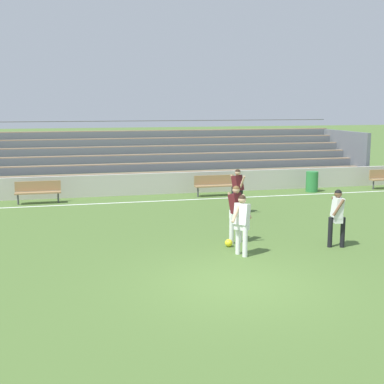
{
  "coord_description": "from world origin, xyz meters",
  "views": [
    {
      "loc": [
        -3.71,
        -10.83,
        3.98
      ],
      "look_at": [
        0.17,
        4.71,
        1.32
      ],
      "focal_mm": 49.82,
      "sensor_mm": 36.0,
      "label": 1
    }
  ],
  "objects": [
    {
      "name": "player_white_on_ball",
      "position": [
        0.87,
        2.12,
        0.97
      ],
      "size": [
        0.72,
        0.48,
        1.63
      ],
      "color": "white",
      "rests_on": "ground"
    },
    {
      "name": "bench_far_right",
      "position": [
        -4.61,
        11.2,
        0.55
      ],
      "size": [
        1.8,
        0.4,
        0.9
      ],
      "color": "#99754C",
      "rests_on": "ground"
    },
    {
      "name": "player_dark_dropping_back",
      "position": [
        1.14,
        3.4,
        1.0
      ],
      "size": [
        0.5,
        0.61,
        1.68
      ],
      "color": "white",
      "rests_on": "ground"
    },
    {
      "name": "trash_bin",
      "position": [
        7.44,
        11.19,
        0.47
      ],
      "size": [
        0.55,
        0.55,
        0.93
      ],
      "primitive_type": "cylinder",
      "color": "#2D7F3D",
      "rests_on": "ground"
    },
    {
      "name": "soccer_ball",
      "position": [
        0.82,
        3.03,
        0.11
      ],
      "size": [
        0.22,
        0.22,
        0.22
      ],
      "primitive_type": "sphere",
      "color": "yellow",
      "rests_on": "ground"
    },
    {
      "name": "ground_plane",
      "position": [
        0.0,
        0.0,
        0.0
      ],
      "size": [
        160.0,
        160.0,
        0.0
      ],
      "primitive_type": "plane",
      "color": "#4C6B30"
    },
    {
      "name": "bench_near_wall_gap",
      "position": [
        2.81,
        11.2,
        0.55
      ],
      "size": [
        1.8,
        0.4,
        0.9
      ],
      "color": "#99754C",
      "rests_on": "ground"
    },
    {
      "name": "player_white_deep_cover",
      "position": [
        3.72,
        2.26,
        0.97
      ],
      "size": [
        0.51,
        0.51,
        1.64
      ],
      "color": "black",
      "rests_on": "ground"
    },
    {
      "name": "sideline_wall",
      "position": [
        0.0,
        12.25,
        0.47
      ],
      "size": [
        48.0,
        0.16,
        0.94
      ],
      "primitive_type": "cube",
      "color": "#BCB7AD",
      "rests_on": "ground"
    },
    {
      "name": "player_dark_trailing_run",
      "position": [
        2.52,
        7.3,
        0.98
      ],
      "size": [
        0.5,
        0.57,
        1.65
      ],
      "color": "black",
      "rests_on": "ground"
    },
    {
      "name": "field_line_sideline",
      "position": [
        0.0,
        10.54,
        0.0
      ],
      "size": [
        44.0,
        0.12,
        0.01
      ],
      "primitive_type": "cube",
      "color": "white",
      "rests_on": "ground"
    },
    {
      "name": "bleacher_stand",
      "position": [
        1.2,
        15.57,
        1.34
      ],
      "size": [
        20.75,
        5.13,
        3.1
      ],
      "color": "#897051",
      "rests_on": "ground"
    }
  ]
}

